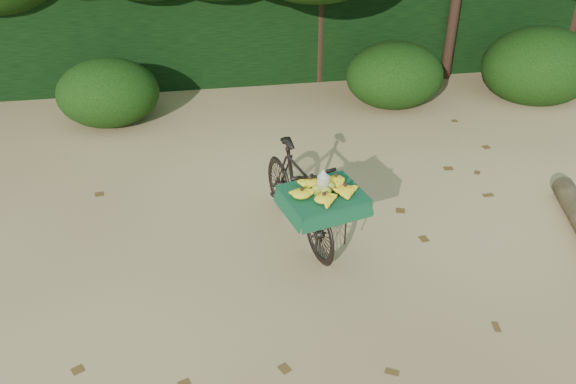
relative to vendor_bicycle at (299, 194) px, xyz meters
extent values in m
plane|color=tan|center=(0.64, -0.98, -0.55)|extent=(80.00, 80.00, 0.00)
imported|color=black|center=(-0.01, 0.02, -0.02)|extent=(0.93, 1.86, 1.08)
cube|color=black|center=(0.14, -0.56, 0.33)|extent=(0.49, 0.55, 0.03)
cube|color=#124621|center=(0.14, -0.56, 0.35)|extent=(0.91, 0.82, 0.01)
ellipsoid|color=#979A25|center=(0.22, -0.54, 0.40)|extent=(0.10, 0.08, 0.11)
ellipsoid|color=#979A25|center=(0.13, -0.50, 0.40)|extent=(0.10, 0.08, 0.11)
ellipsoid|color=#979A25|center=(0.07, -0.58, 0.40)|extent=(0.10, 0.08, 0.11)
ellipsoid|color=#979A25|center=(0.16, -0.62, 0.40)|extent=(0.10, 0.08, 0.11)
cylinder|color=#EAE5C6|center=(0.14, -0.55, 0.45)|extent=(0.12, 0.12, 0.16)
cube|color=black|center=(0.64, 5.32, 0.35)|extent=(26.00, 1.80, 1.80)
camera|label=1|loc=(-1.01, -5.57, 3.64)|focal=38.00mm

